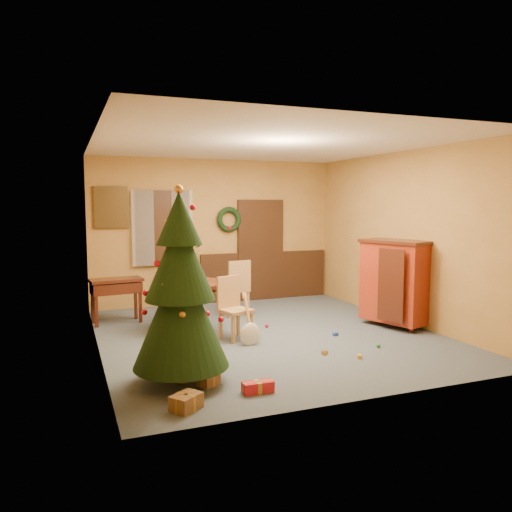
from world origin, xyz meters
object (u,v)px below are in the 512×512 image
dining_table (191,297)px  writing_desk (116,290)px  sideboard (395,280)px  christmas_tree (180,291)px  chair_near (233,305)px

dining_table → writing_desk: (-1.06, 0.92, 0.03)m
dining_table → writing_desk: 1.40m
sideboard → christmas_tree: bearing=-161.0°
chair_near → writing_desk: size_ratio=1.04×
chair_near → sideboard: sideboard is taller
christmas_tree → sideboard: size_ratio=1.56×
dining_table → christmas_tree: (-0.67, -2.28, 0.51)m
dining_table → chair_near: chair_near is taller
christmas_tree → writing_desk: (-0.39, 3.21, -0.48)m
dining_table → chair_near: bearing=-56.4°
dining_table → writing_desk: dining_table is taller
chair_near → christmas_tree: bearing=-125.9°
christmas_tree → sideboard: 4.10m
writing_desk → dining_table: bearing=-41.0°
christmas_tree → writing_desk: 3.26m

